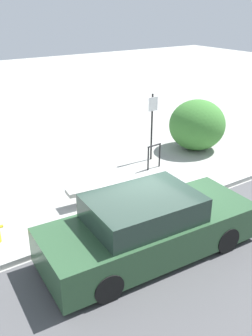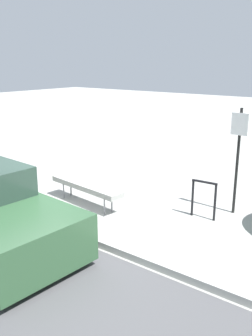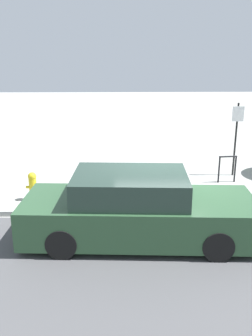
% 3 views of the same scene
% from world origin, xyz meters
% --- Properties ---
extents(ground_plane, '(60.00, 60.00, 0.00)m').
position_xyz_m(ground_plane, '(0.00, 0.00, 0.00)').
color(ground_plane, '#9E9E99').
extents(curb, '(60.00, 0.20, 0.13)m').
position_xyz_m(curb, '(0.00, 0.00, 0.07)').
color(curb, '#A8A8A3').
rests_on(curb, ground_plane).
extents(bench, '(2.12, 0.62, 0.51)m').
position_xyz_m(bench, '(-0.37, 1.30, 0.45)').
color(bench, gray).
rests_on(bench, ground_plane).
extents(bike_rack, '(0.55, 0.09, 0.83)m').
position_xyz_m(bike_rack, '(2.12, 2.27, 0.50)').
color(bike_rack, black).
rests_on(bike_rack, ground_plane).
extents(sign_post, '(0.36, 0.08, 2.30)m').
position_xyz_m(sign_post, '(2.51, 2.94, 1.38)').
color(sign_post, black).
rests_on(sign_post, ground_plane).
extents(fire_hydrant, '(0.36, 0.22, 0.77)m').
position_xyz_m(fire_hydrant, '(-3.41, 0.97, 0.41)').
color(fire_hydrant, gold).
rests_on(fire_hydrant, ground_plane).
extents(parked_car_near, '(4.81, 2.03, 1.43)m').
position_xyz_m(parked_car_near, '(-0.78, -1.28, 0.65)').
color(parked_car_near, black).
rests_on(parked_car_near, ground_plane).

